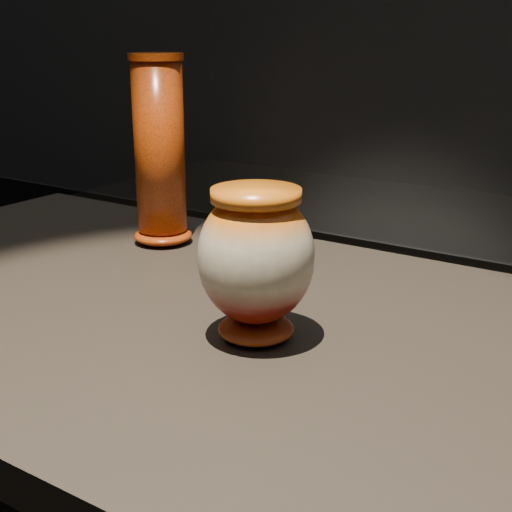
% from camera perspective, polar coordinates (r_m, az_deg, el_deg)
% --- Properties ---
extents(main_vase, '(0.17, 0.17, 0.20)m').
position_cam_1_polar(main_vase, '(0.89, 0.00, -0.22)').
color(main_vase, maroon).
rests_on(main_vase, display_plinth).
extents(tall_vase, '(0.13, 0.13, 0.34)m').
position_cam_1_polar(tall_vase, '(1.31, -7.71, 8.05)').
color(tall_vase, '#D64A0E').
rests_on(tall_vase, display_plinth).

